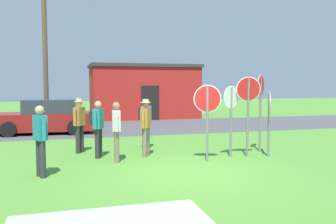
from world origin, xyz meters
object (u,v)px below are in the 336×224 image
Objects in this scene: person_in_blue at (146,120)px; person_on_left at (40,137)px; parked_car_on_street at (46,118)px; utility_pole at (45,35)px; stop_sign_tallest at (248,102)px; stop_sign_center_cluster at (207,109)px; person_holding_notes at (116,128)px; person_in_dark_shirt at (79,122)px; stop_sign_far_back at (269,112)px; stop_sign_rear_right at (231,109)px; stop_sign_low_front at (261,99)px; person_with_sunhat at (146,124)px; person_near_signs at (98,125)px.

person_on_left is (-3.16, -2.91, -0.03)m from person_in_blue.
utility_pole is at bearing 92.23° from parked_car_on_street.
stop_sign_center_cluster is at bearing -169.46° from stop_sign_tallest.
person_in_dark_shirt is at bearing 119.74° from person_holding_notes.
utility_pole is 4.12× the size of stop_sign_center_cluster.
person_holding_notes is 2.26m from person_on_left.
stop_sign_tallest reaches higher than person_holding_notes.
stop_sign_tallest is at bearing 10.54° from stop_sign_center_cluster.
person_holding_notes is at bearing 173.63° from stop_sign_far_back.
stop_sign_rear_right is 1.27× the size of person_holding_notes.
parked_car_on_street is at bearing 136.85° from stop_sign_low_front.
stop_sign_low_front reaches higher than parked_car_on_street.
stop_sign_center_cluster is 1.96m from person_with_sunhat.
person_on_left is (0.39, -10.49, -3.71)m from utility_pole.
parked_car_on_street is 9.54m from stop_sign_low_front.
person_holding_notes and person_in_blue have the same top height.
stop_sign_rear_right is at bearing -13.98° from person_near_signs.
person_in_dark_shirt is (1.28, -5.12, 0.30)m from parked_car_on_street.
parked_car_on_street is 1.76× the size of stop_sign_low_front.
utility_pole is 11.60m from stop_sign_rear_right.
utility_pole reaches higher than person_on_left.
stop_sign_low_front is 0.88m from stop_sign_far_back.
person_near_signs is at bearing 166.17° from stop_sign_far_back.
stop_sign_center_cluster is (4.71, -7.39, 0.80)m from parked_car_on_street.
stop_sign_center_cluster is (4.81, -9.94, -3.18)m from utility_pole.
person_holding_notes is (2.32, -9.33, -3.71)m from utility_pole.
utility_pole is 2.03× the size of parked_car_on_street.
person_in_dark_shirt is (-0.95, 1.66, 0.03)m from person_holding_notes.
stop_sign_tallest is 1.43× the size of person_holding_notes.
person_holding_notes is (-2.49, 0.61, -0.53)m from stop_sign_center_cluster.
stop_sign_rear_right is 1.08× the size of stop_sign_far_back.
person_with_sunhat is (-2.96, 0.84, -0.66)m from stop_sign_tallest.
person_in_dark_shirt is at bearing 146.52° from stop_sign_center_cluster.
stop_sign_rear_right reaches higher than stop_sign_far_back.
stop_sign_far_back reaches higher than person_holding_notes.
person_in_blue is at bearing 118.15° from stop_sign_center_cluster.
parked_car_on_street is 5.28m from person_in_dark_shirt.
stop_sign_center_cluster is 1.25× the size of person_with_sunhat.
person_on_left is (-1.94, -1.16, 0.00)m from person_holding_notes.
stop_sign_center_cluster is at bearing -61.85° from person_in_blue.
person_with_sunhat reaches higher than parked_car_on_street.
stop_sign_far_back is 4.57m from person_holding_notes.
stop_sign_center_cluster is at bearing -57.49° from parked_car_on_street.
person_holding_notes is at bearing -176.42° from stop_sign_low_front.
person_with_sunhat is at bearing -63.20° from parked_car_on_street.
utility_pole is 4.72m from parked_car_on_street.
stop_sign_center_cluster reaches higher than person_on_left.
stop_sign_rear_right is 3.44m from person_holding_notes.
parked_car_on_street is 7.14m from person_holding_notes.
stop_sign_tallest is at bearing 7.97° from person_on_left.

